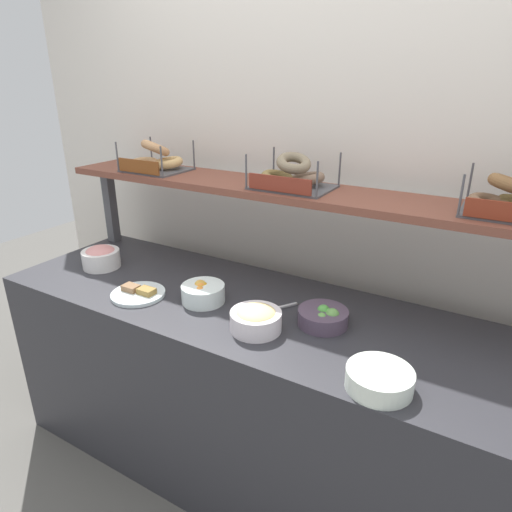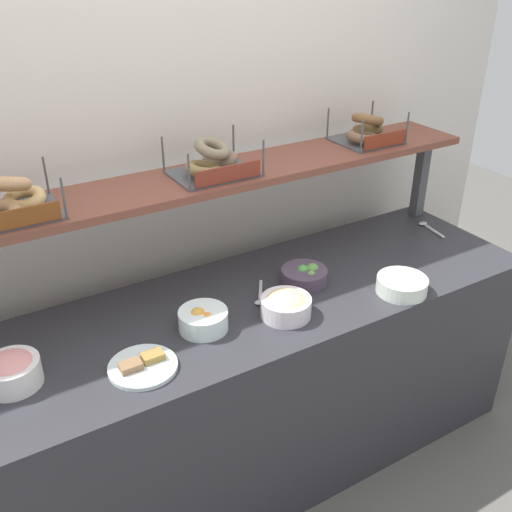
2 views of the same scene
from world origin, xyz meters
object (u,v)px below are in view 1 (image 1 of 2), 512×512
Objects in this scene: bowl_lox_spread at (101,257)px; bagel_basket_sesame at (156,161)px; bowl_fruit_salad at (203,292)px; bagel_basket_poppy at (292,176)px; bowl_cream_cheese at (380,377)px; serving_spoon_by_edge at (270,310)px; serving_plate_white at (138,293)px; bowl_egg_salad at (256,319)px; bowl_veggie_mix at (324,317)px; bagel_basket_cinnamon_raisin at (506,200)px.

bowl_lox_spread is 0.60× the size of bagel_basket_sesame.
bagel_basket_poppy is at bearing 55.37° from bowl_fruit_salad.
bowl_cream_cheese is 1.44m from bagel_basket_sesame.
bowl_fruit_salad is at bearing -166.58° from serving_spoon_by_edge.
bowl_egg_salad is at bearing 1.65° from serving_plate_white.
bagel_basket_sesame is 0.73m from bagel_basket_poppy.
bowl_cream_cheese is at bearing -26.24° from serving_spoon_by_edge.
bagel_basket_poppy is (-0.27, 0.25, 0.45)m from bowl_veggie_mix.
bowl_veggie_mix is 0.72m from bagel_basket_cinnamon_raisin.
bowl_fruit_salad is at bearing 20.11° from serving_plate_white.
bowl_egg_salad is 0.92m from bagel_basket_cinnamon_raisin.
bowl_fruit_salad reaches higher than serving_plate_white.
bowl_lox_spread is 1.42m from bowl_cream_cheese.
bagel_basket_cinnamon_raisin is (1.63, 0.31, 0.43)m from bowl_lox_spread.
bowl_fruit_salad reaches higher than bowl_veggie_mix.
serving_spoon_by_edge is (-0.50, 0.25, -0.03)m from bowl_cream_cheese.
bagel_basket_poppy is at bearing 136.56° from bowl_veggie_mix.
bowl_veggie_mix is 0.70× the size of bagel_basket_cinnamon_raisin.
bowl_lox_spread is 0.94m from bowl_egg_salad.
bowl_lox_spread is 1.15× the size of serving_spoon_by_edge.
bowl_lox_spread is 1.71m from bagel_basket_cinnamon_raisin.
serving_plate_white is at bearing -159.89° from bowl_fruit_salad.
bowl_egg_salad is 1.22× the size of serving_spoon_by_edge.
serving_plate_white is 1.41m from bagel_basket_cinnamon_raisin.
bowl_lox_spread is 1.00× the size of bowl_fruit_salad.
bowl_egg_salad is (-0.48, 0.10, 0.01)m from bowl_cream_cheese.
bowl_cream_cheese is 0.88× the size of serving_plate_white.
bagel_basket_poppy reaches higher than bowl_cream_cheese.
bowl_veggie_mix is 0.22m from serving_spoon_by_edge.
bagel_basket_cinnamon_raisin reaches higher than bowl_egg_salad.
bowl_egg_salad is at bearing -148.44° from bagel_basket_cinnamon_raisin.
bowl_fruit_salad is 0.78× the size of serving_plate_white.
bowl_veggie_mix is at bearing 1.97° from bowl_lox_spread.
bagel_basket_poppy is at bearing 137.10° from bowl_cream_cheese.
bowl_cream_cheese is at bearing -4.54° from serving_plate_white.
bowl_egg_salad is 0.71× the size of bagel_basket_cinnamon_raisin.
bagel_basket_poppy is at bearing -178.70° from bagel_basket_cinnamon_raisin.
bagel_basket_sesame is at bearing -179.48° from bagel_basket_poppy.
bowl_cream_cheese is 0.87m from bagel_basket_poppy.
bagel_basket_cinnamon_raisin is at bearing 0.92° from bagel_basket_sesame.
bagel_basket_poppy is at bearing 18.65° from bowl_lox_spread.
bowl_egg_salad reaches higher than bowl_cream_cheese.
bowl_fruit_salad reaches higher than bowl_cream_cheese.
bowl_lox_spread is at bearing -161.35° from bagel_basket_poppy.
bagel_basket_sesame is 1.11× the size of bagel_basket_cinnamon_raisin.
serving_spoon_by_edge is at bearing 13.42° from bowl_fruit_salad.
bagel_basket_poppy is (0.49, 0.43, 0.47)m from serving_plate_white.
bowl_cream_cheese reaches higher than bowl_veggie_mix.
bagel_basket_poppy is (0.86, 0.29, 0.43)m from bowl_lox_spread.
bagel_basket_cinnamon_raisin is (0.72, 0.28, 0.47)m from serving_spoon_by_edge.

